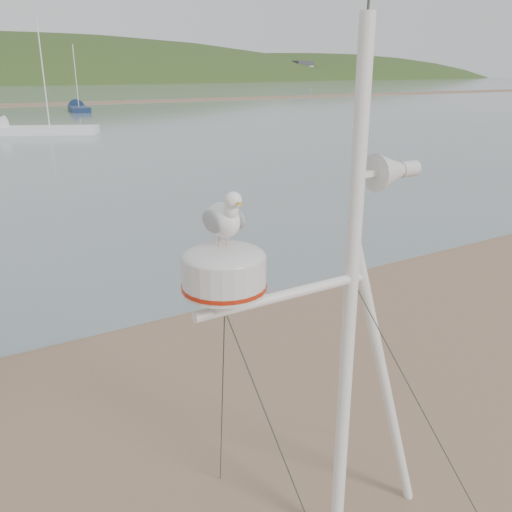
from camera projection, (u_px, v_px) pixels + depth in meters
mast_rig at (341, 422)px, 4.52m from camera, size 2.41×2.57×5.44m
sailboat_blue_far at (77, 108)px, 58.10m from camera, size 2.79×7.42×7.19m
sailboat_white_near at (15, 130)px, 36.10m from camera, size 8.18×5.29×8.04m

